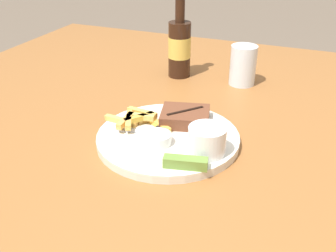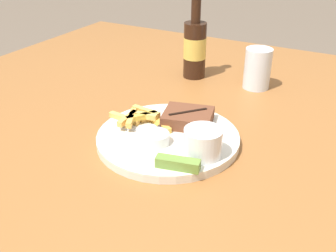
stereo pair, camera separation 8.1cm
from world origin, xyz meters
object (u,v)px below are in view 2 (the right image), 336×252
at_px(coleslaw_cup, 203,141).
at_px(pickle_spear, 178,163).
at_px(salt_shaker, 255,65).
at_px(drinking_glass, 257,69).
at_px(dinner_plate, 168,138).
at_px(steak_portion, 188,118).
at_px(knife_utensil, 167,124).
at_px(dipping_sauce_cup, 155,138).
at_px(fork_utensil, 133,129).
at_px(beer_bottle, 195,46).

distance_m(coleslaw_cup, pickle_spear, 0.07).
bearing_deg(salt_shaker, drinking_glass, -69.79).
xyz_separation_m(dinner_plate, pickle_spear, (0.07, -0.10, 0.02)).
relative_size(steak_portion, knife_utensil, 0.74).
bearing_deg(knife_utensil, coleslaw_cup, -118.64).
relative_size(coleslaw_cup, drinking_glass, 0.66).
distance_m(dinner_plate, dipping_sauce_cup, 0.05).
distance_m(steak_portion, dipping_sauce_cup, 0.11).
bearing_deg(salt_shaker, pickle_spear, -86.61).
bearing_deg(drinking_glass, fork_utensil, -110.77).
bearing_deg(drinking_glass, knife_utensil, -105.40).
height_order(fork_utensil, drinking_glass, drinking_glass).
height_order(dipping_sauce_cup, beer_bottle, beer_bottle).
bearing_deg(dinner_plate, steak_portion, 77.22).
bearing_deg(dipping_sauce_cup, dinner_plate, 82.62).
height_order(coleslaw_cup, pickle_spear, coleslaw_cup).
xyz_separation_m(beer_bottle, salt_shaker, (0.15, 0.09, -0.06)).
height_order(knife_utensil, salt_shaker, salt_shaker).
bearing_deg(knife_utensil, salt_shaker, -4.84).
bearing_deg(knife_utensil, dipping_sauce_cup, -164.96).
xyz_separation_m(knife_utensil, salt_shaker, (0.06, 0.42, 0.01)).
distance_m(beer_bottle, drinking_glass, 0.19).
xyz_separation_m(coleslaw_cup, beer_bottle, (-0.21, 0.41, 0.04)).
bearing_deg(dipping_sauce_cup, coleslaw_cup, 2.39).
distance_m(dinner_plate, pickle_spear, 0.13).
height_order(dinner_plate, salt_shaker, salt_shaker).
xyz_separation_m(fork_utensil, salt_shaker, (0.12, 0.48, 0.01)).
distance_m(coleslaw_cup, beer_bottle, 0.46).
bearing_deg(fork_utensil, pickle_spear, -41.51).
bearing_deg(dipping_sauce_cup, drinking_glass, 79.45).
xyz_separation_m(pickle_spear, beer_bottle, (-0.19, 0.47, 0.06)).
xyz_separation_m(dipping_sauce_cup, beer_bottle, (-0.11, 0.41, 0.06)).
distance_m(pickle_spear, knife_utensil, 0.17).
relative_size(fork_utensil, drinking_glass, 1.21).
bearing_deg(drinking_glass, salt_shaker, 110.21).
relative_size(steak_portion, pickle_spear, 1.47).
distance_m(coleslaw_cup, knife_utensil, 0.14).
bearing_deg(drinking_glass, steak_portion, -100.51).
xyz_separation_m(steak_portion, drinking_glass, (0.06, 0.31, 0.02)).
bearing_deg(fork_utensil, salt_shaker, 63.09).
height_order(dipping_sauce_cup, knife_utensil, dipping_sauce_cup).
relative_size(steak_portion, salt_shaker, 1.89).
bearing_deg(steak_portion, dinner_plate, -102.78).
distance_m(steak_portion, drinking_glass, 0.32).
height_order(dipping_sauce_cup, pickle_spear, dipping_sauce_cup).
xyz_separation_m(pickle_spear, salt_shaker, (-0.03, 0.56, 0.00)).
xyz_separation_m(dinner_plate, coleslaw_cup, (0.10, -0.04, 0.04)).
relative_size(drinking_glass, salt_shaker, 1.69).
relative_size(dinner_plate, dipping_sauce_cup, 5.34).
bearing_deg(coleslaw_cup, dipping_sauce_cup, -177.61).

